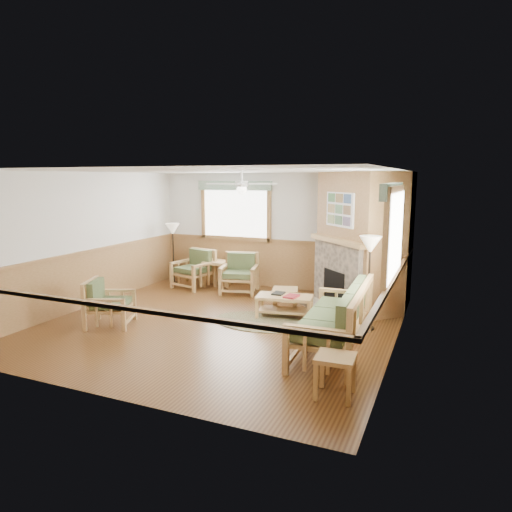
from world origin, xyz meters
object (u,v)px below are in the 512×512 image
at_px(coffee_table, 285,306).
at_px(end_table_chairs, 217,273).
at_px(armchair_back_left, 193,269).
at_px(end_table_sofa, 335,376).
at_px(armchair_back_right, 239,274).
at_px(floor_lamp_left, 173,254).
at_px(armchair_left, 110,303).
at_px(sofa, 333,319).
at_px(floor_lamp_right, 369,283).
at_px(footstool, 285,299).

relative_size(coffee_table, end_table_chairs, 1.68).
relative_size(armchair_back_left, coffee_table, 0.86).
bearing_deg(end_table_sofa, armchair_back_right, 127.85).
bearing_deg(end_table_chairs, coffee_table, -36.31).
bearing_deg(floor_lamp_left, armchair_left, -76.70).
height_order(armchair_back_right, armchair_left, armchair_back_right).
height_order(sofa, end_table_sofa, sofa).
xyz_separation_m(end_table_chairs, floor_lamp_right, (3.88, -1.80, 0.51)).
relative_size(footstool, floor_lamp_right, 0.30).
xyz_separation_m(armchair_back_right, end_table_chairs, (-0.77, 0.37, -0.13)).
bearing_deg(end_table_chairs, armchair_back_left, -141.47).
bearing_deg(sofa, armchair_left, -87.49).
xyz_separation_m(end_table_chairs, end_table_sofa, (3.95, -4.46, -0.05)).
bearing_deg(floor_lamp_left, floor_lamp_right, -17.79).
height_order(armchair_back_right, floor_lamp_left, floor_lamp_left).
relative_size(armchair_back_right, armchair_left, 1.08).
bearing_deg(floor_lamp_right, end_table_chairs, 155.16).
relative_size(armchair_back_right, floor_lamp_left, 0.59).
distance_m(sofa, end_table_chairs, 4.70).
height_order(armchair_back_left, end_table_chairs, armchair_back_left).
bearing_deg(armchair_left, floor_lamp_left, -9.33).
xyz_separation_m(armchair_back_left, coffee_table, (2.78, -1.37, -0.24)).
bearing_deg(footstool, end_table_sofa, -61.26).
distance_m(sofa, armchair_back_right, 3.87).
bearing_deg(floor_lamp_left, armchair_back_left, -13.12).
xyz_separation_m(end_table_sofa, footstool, (-1.77, 3.23, -0.05)).
bearing_deg(armchair_left, floor_lamp_right, -92.07).
xyz_separation_m(armchair_back_left, end_table_sofa, (4.39, -4.11, -0.19)).
bearing_deg(armchair_back_right, floor_lamp_left, 161.00).
bearing_deg(floor_lamp_left, coffee_table, -23.88).
relative_size(armchair_back_left, footstool, 1.84).
bearing_deg(sofa, armchair_back_left, -126.22).
relative_size(floor_lamp_left, floor_lamp_right, 0.92).
xyz_separation_m(armchair_left, footstool, (2.52, 2.14, -0.20)).
relative_size(footstool, floor_lamp_left, 0.32).
distance_m(sofa, armchair_back_left, 4.84).
bearing_deg(armchair_back_right, end_table_sofa, -65.86).
relative_size(end_table_chairs, floor_lamp_right, 0.38).
bearing_deg(end_table_sofa, floor_lamp_right, 91.42).
relative_size(armchair_back_left, armchair_back_right, 1.01).
relative_size(sofa, coffee_table, 2.12).
bearing_deg(floor_lamp_left, end_table_chairs, 10.51).
bearing_deg(coffee_table, armchair_back_right, 129.96).
distance_m(armchair_left, footstool, 3.31).
height_order(armchair_left, coffee_table, armchair_left).
relative_size(end_table_sofa, floor_lamp_left, 0.34).
xyz_separation_m(sofa, armchair_back_right, (-2.80, 2.67, -0.06)).
xyz_separation_m(armchair_back_left, floor_lamp_right, (4.33, -1.44, 0.37)).
xyz_separation_m(armchair_back_left, armchair_back_right, (1.21, -0.02, -0.00)).
distance_m(armchair_back_right, floor_lamp_left, 1.89).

